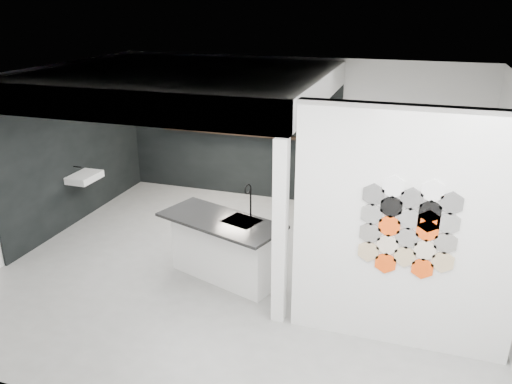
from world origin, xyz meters
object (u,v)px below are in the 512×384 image
at_px(bottle_dark, 205,126).
at_px(utensil_cup, 199,127).
at_px(partition_panel, 405,233).
at_px(wall_basin, 85,177).
at_px(kettle, 286,133).
at_px(kitchen_island, 225,247).
at_px(glass_vase, 300,134).
at_px(stockpot, 192,124).
at_px(glass_bowl, 300,135).

bearing_deg(bottle_dark, utensil_cup, 180.00).
xyz_separation_m(partition_panel, bottle_dark, (-4.02, 3.87, 0.01)).
bearing_deg(wall_basin, kettle, 33.60).
relative_size(kitchen_island, kettle, 12.46).
distance_m(kitchen_island, kettle, 3.25).
distance_m(partition_panel, glass_vase, 4.39).
distance_m(partition_panel, bottle_dark, 5.58).
relative_size(stockpot, kettle, 1.59).
bearing_deg(bottle_dark, kettle, 0.00).
height_order(kitchen_island, stockpot, stockpot).
height_order(glass_bowl, glass_vase, glass_vase).
xyz_separation_m(partition_panel, wall_basin, (-5.46, 1.80, -0.55)).
distance_m(glass_bowl, utensil_cup, 2.09).
bearing_deg(bottle_dark, glass_bowl, 0.00).
relative_size(wall_basin, bottle_dark, 3.38).
bearing_deg(stockpot, glass_bowl, 0.00).
relative_size(partition_panel, utensil_cup, 24.42).
bearing_deg(kitchen_island, bottle_dark, 135.83).
bearing_deg(partition_panel, glass_vase, 118.23).
relative_size(glass_bowl, utensil_cup, 1.15).
distance_m(partition_panel, wall_basin, 5.78).
relative_size(partition_panel, glass_bowl, 21.17).
xyz_separation_m(kettle, utensil_cup, (-1.81, 0.00, -0.01)).
bearing_deg(glass_bowl, bottle_dark, 180.00).
distance_m(kitchen_island, glass_bowl, 3.26).
xyz_separation_m(kettle, bottle_dark, (-1.67, 0.00, 0.02)).
xyz_separation_m(glass_bowl, utensil_cup, (-2.09, 0.00, 0.01)).
bearing_deg(utensil_cup, kitchen_island, -60.67).
distance_m(kettle, glass_vase, 0.28).
bearing_deg(glass_bowl, utensil_cup, 180.00).
xyz_separation_m(stockpot, bottle_dark, (0.30, 0.00, -0.01)).
xyz_separation_m(wall_basin, kettle, (3.11, 2.07, 0.54)).
xyz_separation_m(glass_vase, utensil_cup, (-2.09, 0.00, -0.02)).
xyz_separation_m(kettle, glass_bowl, (0.28, 0.00, -0.02)).
xyz_separation_m(stockpot, glass_vase, (2.25, 0.00, -0.02)).
height_order(partition_panel, wall_basin, partition_panel).
distance_m(wall_basin, bottle_dark, 2.58).
bearing_deg(wall_basin, glass_bowl, 31.35).
xyz_separation_m(wall_basin, utensil_cup, (1.30, 2.07, 0.53)).
distance_m(kitchen_island, bottle_dark, 3.63).
bearing_deg(glass_vase, glass_bowl, 0.00).
bearing_deg(kettle, utensil_cup, -162.44).
bearing_deg(wall_basin, bottle_dark, 55.07).
distance_m(stockpot, glass_vase, 2.25).
relative_size(kitchen_island, stockpot, 7.85).
xyz_separation_m(wall_basin, glass_bowl, (3.39, 2.07, 0.52)).
distance_m(partition_panel, kettle, 4.53).
relative_size(partition_panel, stockpot, 11.38).
height_order(glass_vase, utensil_cup, glass_vase).
bearing_deg(kettle, wall_basin, -128.84).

